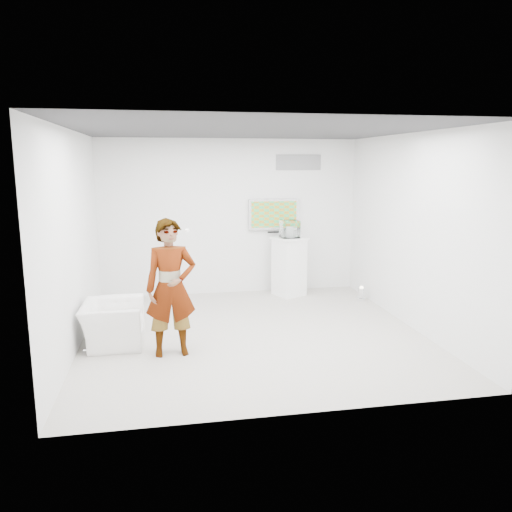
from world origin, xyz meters
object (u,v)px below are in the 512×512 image
person (171,288)px  armchair (113,323)px  tv (274,214)px  floor_uplight (361,294)px  pedestal (289,266)px

person → armchair: person is taller
tv → floor_uplight: (1.47, -1.01, -1.42)m
armchair → person: bearing=-121.6°
person → armchair: bearing=142.7°
pedestal → person: bearing=-130.5°
person → armchair: size_ratio=1.96×
tv → person: 3.73m
person → floor_uplight: person is taller
armchair → floor_uplight: 4.61m
person → pedestal: (2.29, 2.69, -0.35)m
tv → floor_uplight: size_ratio=3.78×
floor_uplight → person: bearing=-150.0°
floor_uplight → tv: bearing=145.6°
person → floor_uplight: bearing=25.3°
tv → person: (-2.06, -3.05, -0.63)m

